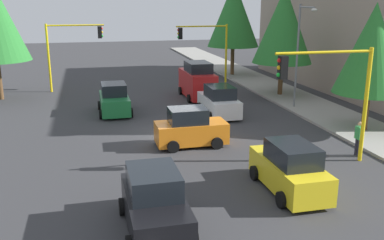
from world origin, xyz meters
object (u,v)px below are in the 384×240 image
(traffic_signal_far_right, at_px, (71,44))
(tree_roadside_mid, at_px, (284,25))
(car_green, at_px, (114,100))
(car_orange, at_px, (190,129))
(traffic_signal_far_left, at_px, (206,42))
(car_black, at_px, (155,203))
(pedestrian_crossing, at_px, (359,138))
(delivery_van_red, at_px, (197,81))
(street_lamp_curbside, at_px, (301,46))
(car_yellow, at_px, (290,169))
(tree_roadside_near, at_px, (372,49))
(traffic_signal_near_left, at_px, (330,84))
(car_white, at_px, (219,102))
(tree_roadside_far, at_px, (234,14))

(traffic_signal_far_right, height_order, tree_roadside_mid, tree_roadside_mid)
(car_green, relative_size, car_orange, 1.10)
(traffic_signal_far_left, xyz_separation_m, car_black, (23.89, -8.35, -2.84))
(car_green, bearing_deg, pedestrian_crossing, 43.96)
(delivery_van_red, distance_m, car_black, 19.88)
(traffic_signal_far_right, relative_size, street_lamp_curbside, 0.78)
(traffic_signal_far_left, height_order, traffic_signal_far_right, traffic_signal_far_right)
(pedestrian_crossing, bearing_deg, car_orange, -114.96)
(delivery_van_red, height_order, car_orange, delivery_van_red)
(car_yellow, bearing_deg, tree_roadside_mid, 156.09)
(tree_roadside_near, distance_m, car_yellow, 10.63)
(street_lamp_curbside, relative_size, pedestrian_crossing, 4.12)
(traffic_signal_far_left, distance_m, car_orange, 17.08)
(car_black, bearing_deg, pedestrian_crossing, 113.05)
(traffic_signal_near_left, distance_m, street_lamp_curbside, 10.27)
(street_lamp_curbside, bearing_deg, tree_roadside_mid, 169.67)
(traffic_signal_near_left, bearing_deg, car_black, -65.00)
(car_green, relative_size, car_black, 0.97)
(tree_roadside_mid, xyz_separation_m, car_orange, (10.00, -9.63, -4.53))
(tree_roadside_mid, xyz_separation_m, car_yellow, (16.26, -7.21, -4.53))
(traffic_signal_near_left, xyz_separation_m, street_lamp_curbside, (-9.61, 3.58, 0.63))
(traffic_signal_far_left, bearing_deg, car_green, -45.74)
(car_orange, height_order, pedestrian_crossing, car_orange)
(traffic_signal_near_left, distance_m, pedestrian_crossing, 3.56)
(pedestrian_crossing, bearing_deg, delivery_van_red, -163.84)
(street_lamp_curbside, bearing_deg, car_yellow, -28.36)
(car_green, bearing_deg, tree_roadside_mid, 100.30)
(delivery_van_red, bearing_deg, car_yellow, -2.62)
(traffic_signal_near_left, relative_size, traffic_signal_far_right, 0.95)
(car_white, bearing_deg, tree_roadside_mid, 125.37)
(car_yellow, height_order, car_white, same)
(traffic_signal_near_left, distance_m, traffic_signal_far_left, 20.00)
(traffic_signal_far_left, distance_m, traffic_signal_far_right, 11.30)
(traffic_signal_far_left, xyz_separation_m, car_green, (8.35, -8.57, -2.84))
(tree_roadside_far, height_order, delivery_van_red, tree_roadside_far)
(traffic_signal_far_right, xyz_separation_m, street_lamp_curbside, (10.39, 14.87, 0.46))
(traffic_signal_near_left, height_order, car_yellow, traffic_signal_near_left)
(street_lamp_curbside, xyz_separation_m, car_white, (0.16, -5.61, -3.45))
(tree_roadside_near, bearing_deg, traffic_signal_near_left, -50.64)
(traffic_signal_near_left, height_order, delivery_van_red, traffic_signal_near_left)
(traffic_signal_near_left, relative_size, pedestrian_crossing, 3.07)
(car_black, distance_m, car_orange, 8.47)
(car_black, bearing_deg, traffic_signal_far_right, -172.96)
(tree_roadside_far, height_order, car_green, tree_roadside_far)
(pedestrian_crossing, bearing_deg, traffic_signal_far_left, -173.77)
(delivery_van_red, height_order, car_yellow, delivery_van_red)
(delivery_van_red, bearing_deg, car_orange, -16.33)
(delivery_van_red, xyz_separation_m, pedestrian_crossing, (14.40, 4.17, -0.37))
(traffic_signal_far_right, bearing_deg, traffic_signal_near_left, 29.44)
(street_lamp_curbside, bearing_deg, car_orange, -57.57)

